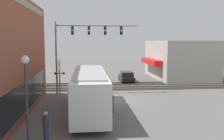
# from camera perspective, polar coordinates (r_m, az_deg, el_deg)

# --- Properties ---
(ground_plane) EXTENTS (120.00, 120.00, 0.00)m
(ground_plane) POSITION_cam_1_polar(r_m,az_deg,el_deg) (24.43, 1.40, -6.96)
(ground_plane) COLOR #605E5B
(shop_building) EXTENTS (12.37, 9.00, 5.82)m
(shop_building) POSITION_cam_1_polar(r_m,az_deg,el_deg) (40.52, 14.97, 2.36)
(shop_building) COLOR #B2ADA3
(shop_building) RESTS_ON ground
(city_bus) EXTENTS (11.36, 2.59, 3.36)m
(city_bus) POSITION_cam_1_polar(r_m,az_deg,el_deg) (20.20, -5.18, -4.47)
(city_bus) COLOR white
(city_bus) RESTS_ON ground
(traffic_signal_gantry) EXTENTS (0.42, 8.87, 7.81)m
(traffic_signal_gantry) POSITION_cam_1_polar(r_m,az_deg,el_deg) (27.16, -6.80, 6.97)
(traffic_signal_gantry) COLOR gray
(traffic_signal_gantry) RESTS_ON ground
(crossing_signal) EXTENTS (1.41, 1.18, 3.81)m
(crossing_signal) POSITION_cam_1_polar(r_m,az_deg,el_deg) (27.34, -11.90, -0.76)
(crossing_signal) COLOR gray
(crossing_signal) RESTS_ON ground
(streetlamp) EXTENTS (0.44, 0.44, 5.00)m
(streetlamp) POSITION_cam_1_polar(r_m,az_deg,el_deg) (13.77, -19.01, -5.21)
(streetlamp) COLOR #38383A
(streetlamp) RESTS_ON ground
(rail_track_near) EXTENTS (2.60, 60.00, 0.15)m
(rail_track_near) POSITION_cam_1_polar(r_m,az_deg,el_deg) (30.25, -0.03, -4.27)
(rail_track_near) COLOR #332D28
(rail_track_near) RESTS_ON ground
(rail_track_far) EXTENTS (2.60, 60.00, 0.15)m
(rail_track_far) POSITION_cam_1_polar(r_m,az_deg,el_deg) (33.39, -0.58, -3.24)
(rail_track_far) COLOR #332D28
(rail_track_far) RESTS_ON ground
(parked_car_black) EXTENTS (4.26, 1.82, 1.45)m
(parked_car_black) POSITION_cam_1_polar(r_m,az_deg,el_deg) (35.54, 3.31, -1.60)
(parked_car_black) COLOR black
(parked_car_black) RESTS_ON ground
(pedestrian_near_bus) EXTENTS (0.34, 0.34, 1.62)m
(pedestrian_near_bus) POSITION_cam_1_polar(r_m,az_deg,el_deg) (20.01, -0.01, -7.59)
(pedestrian_near_bus) COLOR #2D3351
(pedestrian_near_bus) RESTS_ON ground
(pedestrian_by_lamp) EXTENTS (0.34, 0.34, 1.86)m
(pedestrian_by_lamp) POSITION_cam_1_polar(r_m,az_deg,el_deg) (14.70, -14.88, -12.52)
(pedestrian_by_lamp) COLOR #2D3351
(pedestrian_by_lamp) RESTS_ON ground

